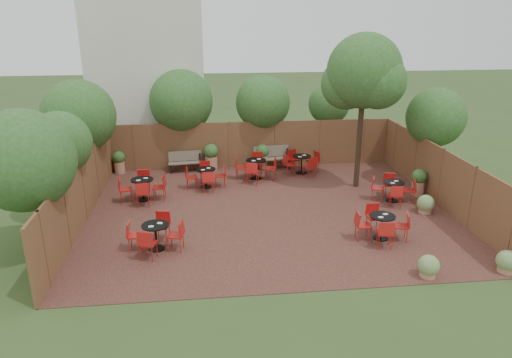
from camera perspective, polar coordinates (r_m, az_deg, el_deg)
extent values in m
plane|color=#354F23|center=(16.00, 1.53, -3.92)|extent=(80.00, 80.00, 0.00)
cube|color=#361A16|center=(16.00, 1.53, -3.89)|extent=(12.00, 10.00, 0.02)
cube|color=brown|center=(20.37, -0.38, 4.20)|extent=(12.00, 0.08, 2.00)
cube|color=brown|center=(15.98, -20.26, -1.34)|extent=(0.08, 10.00, 2.00)
cube|color=brown|center=(17.47, 21.45, 0.24)|extent=(0.08, 10.00, 2.00)
cube|color=beige|center=(22.80, -12.85, 13.04)|extent=(5.00, 4.00, 8.00)
sphere|color=#27541B|center=(18.47, -20.67, 7.13)|extent=(2.67, 2.67, 2.67)
sphere|color=#27541B|center=(15.66, -22.71, 4.05)|extent=(1.96, 1.96, 1.96)
sphere|color=#27541B|center=(13.38, -26.41, 2.02)|extent=(2.65, 2.65, 2.65)
sphere|color=#27541B|center=(20.58, -9.05, 9.28)|extent=(2.70, 2.70, 2.70)
sphere|color=#27541B|center=(20.64, 0.83, 9.25)|extent=(2.35, 2.35, 2.35)
sphere|color=#27541B|center=(21.44, 8.84, 8.99)|extent=(1.83, 1.83, 1.83)
sphere|color=#27541B|center=(19.04, 20.96, 7.00)|extent=(2.21, 2.21, 2.21)
cylinder|color=black|center=(17.99, 12.51, 6.07)|extent=(0.21, 0.21, 4.62)
sphere|color=#27541B|center=(17.65, 13.00, 12.65)|extent=(2.69, 2.69, 2.69)
sphere|color=#27541B|center=(17.93, 10.92, 11.25)|extent=(1.89, 1.89, 1.89)
sphere|color=#27541B|center=(17.45, 14.61, 11.38)|extent=(1.97, 1.97, 1.97)
cube|color=brown|center=(20.01, -8.59, 1.96)|extent=(1.42, 0.56, 0.05)
cube|color=brown|center=(20.12, -8.61, 2.79)|extent=(1.38, 0.25, 0.42)
cube|color=black|center=(20.11, -10.34, 1.32)|extent=(0.10, 0.42, 0.37)
cube|color=black|center=(20.06, -6.77, 1.45)|extent=(0.10, 0.42, 0.37)
cube|color=brown|center=(20.18, 1.92, 2.47)|extent=(1.61, 0.68, 0.05)
cube|color=brown|center=(20.30, 1.84, 3.40)|extent=(1.56, 0.33, 0.47)
cube|color=black|center=(20.16, -0.08, 1.76)|extent=(0.13, 0.47, 0.42)
cube|color=black|center=(20.36, 3.88, 1.89)|extent=(0.13, 0.47, 0.42)
cylinder|color=black|center=(13.78, -11.90, -8.23)|extent=(0.45, 0.45, 0.03)
cylinder|color=black|center=(13.62, -12.01, -6.89)|extent=(0.05, 0.05, 0.71)
cylinder|color=black|center=(13.46, -12.12, -5.50)|extent=(0.77, 0.77, 0.03)
cube|color=white|center=(13.51, -11.58, -5.25)|extent=(0.16, 0.12, 0.02)
cube|color=white|center=(13.36, -12.60, -5.64)|extent=(0.16, 0.12, 0.02)
cylinder|color=black|center=(17.37, -13.47, -2.42)|extent=(0.46, 0.46, 0.03)
cylinder|color=black|center=(17.24, -13.56, -1.26)|extent=(0.05, 0.05, 0.74)
cylinder|color=black|center=(17.11, -13.66, -0.07)|extent=(0.80, 0.80, 0.03)
cube|color=white|center=(17.17, -13.22, 0.11)|extent=(0.15, 0.12, 0.02)
cube|color=white|center=(17.00, -14.07, -0.15)|extent=(0.15, 0.12, 0.02)
cylinder|color=black|center=(17.47, 16.16, -2.54)|extent=(0.43, 0.43, 0.03)
cylinder|color=black|center=(17.35, 16.26, -1.48)|extent=(0.05, 0.05, 0.68)
cylinder|color=black|center=(17.24, 16.37, -0.39)|extent=(0.74, 0.74, 0.03)
cube|color=white|center=(17.34, 16.64, -0.22)|extent=(0.16, 0.13, 0.01)
cube|color=white|center=(17.09, 16.22, -0.47)|extent=(0.16, 0.13, 0.01)
cylinder|color=black|center=(19.80, 5.49, 0.75)|extent=(0.45, 0.45, 0.03)
cylinder|color=black|center=(19.69, 5.53, 1.74)|extent=(0.05, 0.05, 0.71)
cylinder|color=black|center=(19.59, 5.56, 2.76)|extent=(0.77, 0.77, 0.03)
cube|color=white|center=(19.68, 5.86, 2.90)|extent=(0.16, 0.14, 0.02)
cube|color=white|center=(19.45, 5.34, 2.71)|extent=(0.16, 0.14, 0.02)
cylinder|color=black|center=(18.22, -6.05, -0.94)|extent=(0.44, 0.44, 0.03)
cylinder|color=black|center=(18.11, -6.09, 0.11)|extent=(0.05, 0.05, 0.70)
cylinder|color=black|center=(17.99, -6.13, 1.18)|extent=(0.75, 0.75, 0.03)
cube|color=white|center=(18.06, -5.76, 1.34)|extent=(0.14, 0.10, 0.01)
cube|color=white|center=(17.87, -6.45, 1.12)|extent=(0.14, 0.10, 0.01)
cylinder|color=black|center=(19.05, -0.01, 0.09)|extent=(0.47, 0.47, 0.03)
cylinder|color=black|center=(18.93, -0.01, 1.17)|extent=(0.05, 0.05, 0.75)
cylinder|color=black|center=(18.81, -0.01, 2.28)|extent=(0.81, 0.81, 0.03)
cube|color=white|center=(18.90, 0.35, 2.44)|extent=(0.17, 0.14, 0.02)
cube|color=white|center=(18.67, -0.29, 2.23)|extent=(0.17, 0.14, 0.02)
cylinder|color=black|center=(14.55, 14.83, -6.94)|extent=(0.44, 0.44, 0.03)
cylinder|color=black|center=(14.40, 14.95, -5.67)|extent=(0.05, 0.05, 0.70)
cylinder|color=black|center=(14.25, 15.07, -4.36)|extent=(0.76, 0.76, 0.03)
cube|color=white|center=(14.36, 15.41, -4.12)|extent=(0.15, 0.12, 0.01)
cube|color=white|center=(14.11, 14.87, -4.49)|extent=(0.15, 0.12, 0.01)
cylinder|color=#A46F52|center=(20.17, -5.44, 1.94)|extent=(0.52, 0.52, 0.59)
sphere|color=#27541B|center=(20.02, -5.48, 3.39)|extent=(0.62, 0.62, 0.62)
cylinder|color=#A46F52|center=(20.32, 0.75, 2.09)|extent=(0.47, 0.47, 0.54)
sphere|color=#27541B|center=(20.18, 0.76, 3.40)|extent=(0.57, 0.57, 0.57)
cylinder|color=#A46F52|center=(20.50, -16.19, 1.37)|extent=(0.43, 0.43, 0.49)
sphere|color=#27541B|center=(20.37, -16.30, 2.54)|extent=(0.51, 0.51, 0.51)
cylinder|color=#A46F52|center=(18.26, 19.01, -1.07)|extent=(0.45, 0.45, 0.52)
sphere|color=#27541B|center=(18.11, 19.17, 0.30)|extent=(0.54, 0.54, 0.54)
cylinder|color=#A46F52|center=(13.95, 28.00, -9.54)|extent=(0.40, 0.40, 0.18)
sphere|color=olive|center=(13.85, 28.15, -8.71)|extent=(0.55, 0.55, 0.55)
cylinder|color=#A46F52|center=(12.92, 20.07, -10.67)|extent=(0.40, 0.40, 0.18)
sphere|color=olive|center=(12.81, 20.19, -9.79)|extent=(0.54, 0.54, 0.54)
cylinder|color=#A46F52|center=(16.79, 19.78, -3.54)|extent=(0.42, 0.42, 0.19)
sphere|color=olive|center=(16.70, 19.87, -2.78)|extent=(0.58, 0.58, 0.58)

